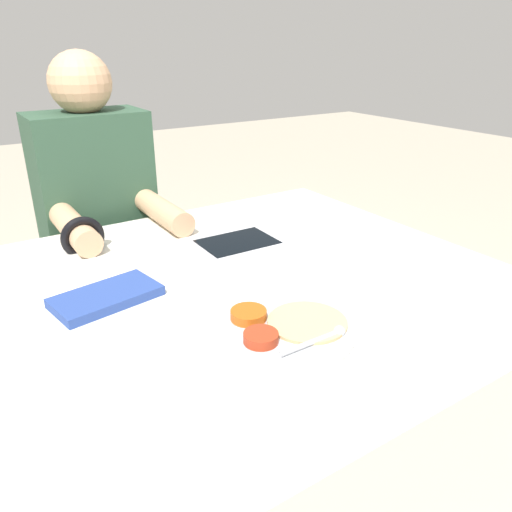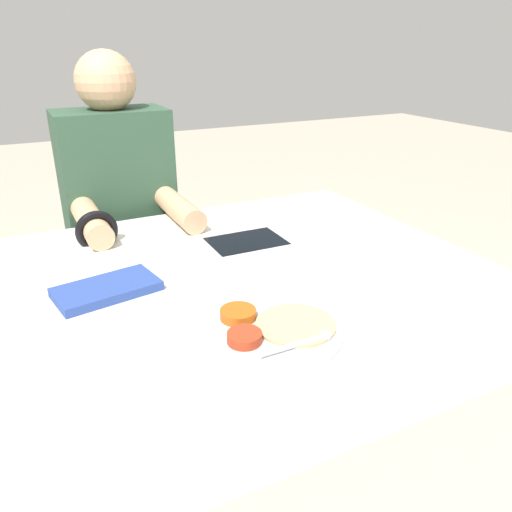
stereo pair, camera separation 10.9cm
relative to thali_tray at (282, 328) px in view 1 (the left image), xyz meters
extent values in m
cube|color=silver|center=(0.00, 0.22, -0.36)|extent=(1.26, 1.04, 0.70)
cylinder|color=#B7BABF|center=(0.00, 0.00, 0.00)|extent=(0.27, 0.27, 0.01)
cylinder|color=#B75114|center=(-0.04, 0.06, 0.01)|extent=(0.07, 0.07, 0.02)
cylinder|color=#A83319|center=(-0.06, -0.02, 0.01)|extent=(0.06, 0.06, 0.02)
cylinder|color=tan|center=(0.05, -0.01, 0.00)|extent=(0.15, 0.15, 0.01)
cylinder|color=#B7BABF|center=(0.01, -0.07, 0.01)|extent=(0.13, 0.01, 0.01)
sphere|color=#B7BABF|center=(0.07, -0.07, 0.01)|extent=(0.02, 0.02, 0.02)
cube|color=silver|center=(-0.23, 0.29, 0.00)|extent=(0.22, 0.15, 0.01)
cube|color=#28428E|center=(-0.23, 0.29, 0.00)|extent=(0.23, 0.15, 0.02)
cube|color=#B7B7BC|center=(0.15, 0.41, 0.00)|extent=(0.22, 0.16, 0.01)
cube|color=black|center=(0.15, 0.41, 0.00)|extent=(0.19, 0.14, 0.00)
cube|color=black|center=(-0.07, 0.90, -0.49)|extent=(0.30, 0.22, 0.44)
cube|color=#2D4C38|center=(-0.07, 0.90, 0.01)|extent=(0.34, 0.20, 0.56)
sphere|color=tan|center=(-0.07, 0.90, 0.37)|extent=(0.18, 0.18, 0.18)
cylinder|color=tan|center=(-0.20, 0.68, 0.03)|extent=(0.07, 0.29, 0.07)
cylinder|color=tan|center=(0.06, 0.68, 0.03)|extent=(0.07, 0.29, 0.07)
torus|color=black|center=(-0.20, 0.59, 0.03)|extent=(0.11, 0.02, 0.11)
camera|label=1|loc=(-0.47, -0.63, 0.49)|focal=35.00mm
camera|label=2|loc=(-0.37, -0.68, 0.49)|focal=35.00mm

